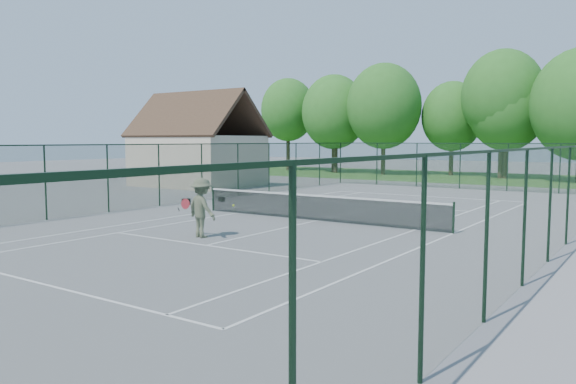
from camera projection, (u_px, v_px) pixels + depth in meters
name	position (u px, v px, depth m)	size (l,w,h in m)	color
ground	(316.00, 221.00, 22.32)	(140.00, 140.00, 0.00)	gray
grass_far	(505.00, 179.00, 46.92)	(80.00, 16.00, 0.01)	#3F762C
court_lines	(316.00, 221.00, 22.31)	(11.05, 23.85, 0.01)	white
tennis_net	(317.00, 206.00, 22.26)	(11.08, 0.08, 1.10)	black
fence_enclosure	(317.00, 182.00, 22.17)	(18.05, 36.05, 3.02)	#16311B
utility_building	(197.00, 141.00, 39.27)	(8.60, 6.27, 6.63)	#C1B69B
tree_line_far	(507.00, 106.00, 46.37)	(39.40, 6.40, 9.70)	#3E3120
sports_bag_a	(186.00, 202.00, 27.85)	(0.38, 0.23, 0.31)	black
sports_bag_b	(222.00, 199.00, 29.39)	(0.31, 0.19, 0.24)	black
tennis_player	(202.00, 208.00, 18.41)	(1.91, 0.99, 1.96)	#5A5E45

